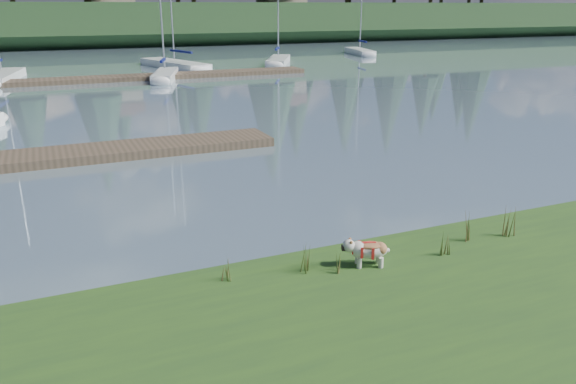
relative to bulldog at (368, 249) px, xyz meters
name	(u,v)px	position (x,y,z in m)	size (l,w,h in m)	color
ground	(99,81)	(-1.56, 32.59, -0.68)	(200.00, 200.00, 0.00)	#7892A1
ridge	(63,24)	(-1.56, 75.59, 1.82)	(200.00, 20.00, 5.00)	#1B3319
bulldog	(368,249)	(0.00, 0.00, 0.00)	(0.89, 0.56, 0.52)	silver
dock_near	(37,158)	(-5.56, 11.59, -0.53)	(16.00, 2.00, 0.30)	#4C3D2C
dock_far	(128,78)	(0.44, 32.59, -0.53)	(26.00, 2.20, 0.30)	#4C3D2C
sailboat_bg_1	(5,75)	(-7.43, 35.95, -0.35)	(3.06, 8.40, 12.26)	white
sailboat_bg_2	(166,74)	(2.99, 32.23, -0.34)	(3.26, 6.73, 10.14)	white
sailboat_bg_3	(170,63)	(4.90, 39.93, -0.36)	(4.54, 9.86, 14.07)	white
sailboat_bg_4	(279,60)	(14.57, 39.28, -0.35)	(5.04, 7.67, 11.60)	white
sailboat_bg_5	(358,51)	(26.18, 45.29, -0.36)	(3.20, 7.63, 10.77)	white
weed_0	(309,259)	(-1.11, 0.21, -0.08)	(0.17, 0.14, 0.60)	#475B23
weed_1	(341,263)	(-0.59, -0.06, -0.14)	(0.17, 0.14, 0.44)	#475B23
weed_2	(465,228)	(2.40, 0.21, -0.04)	(0.17, 0.14, 0.68)	#475B23
weed_3	(225,270)	(-2.59, 0.48, -0.14)	(0.17, 0.14, 0.45)	#475B23
weed_4	(444,244)	(1.59, -0.16, -0.11)	(0.17, 0.14, 0.51)	#475B23
weed_5	(510,223)	(3.44, 0.05, -0.04)	(0.17, 0.14, 0.68)	#475B23
mud_lip	(270,272)	(-1.56, 0.99, -0.61)	(60.00, 0.50, 0.14)	#33281C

